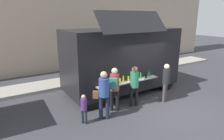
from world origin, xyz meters
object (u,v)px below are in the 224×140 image
object	(u,v)px
customer_front_ordering	(134,83)
customer_rear_waiting	(104,91)
customer_mid_with_backpack	(114,85)
food_truck_main	(122,58)
trash_bin	(150,63)
customer_extra_browsing	(166,79)
child_near_queue	(84,107)

from	to	relation	value
customer_front_ordering	customer_rear_waiting	size ratio (longest dim) A/B	0.94
customer_mid_with_backpack	customer_rear_waiting	bearing A→B (deg)	157.28
customer_mid_with_backpack	customer_rear_waiting	distance (m)	0.71
food_truck_main	customer_mid_with_backpack	distance (m)	2.28
trash_bin	customer_extra_browsing	distance (m)	5.33
customer_mid_with_backpack	customer_extra_browsing	world-z (taller)	customer_mid_with_backpack
customer_front_ordering	customer_mid_with_backpack	world-z (taller)	customer_mid_with_backpack
customer_rear_waiting	child_near_queue	bearing A→B (deg)	120.26
customer_extra_browsing	customer_front_ordering	bearing A→B (deg)	50.57
customer_front_ordering	child_near_queue	world-z (taller)	customer_front_ordering
food_truck_main	customer_extra_browsing	world-z (taller)	food_truck_main
food_truck_main	customer_front_ordering	distance (m)	1.85
customer_mid_with_backpack	customer_extra_browsing	bearing A→B (deg)	-56.38
food_truck_main	child_near_queue	distance (m)	3.58
food_truck_main	trash_bin	size ratio (longest dim) A/B	5.66
customer_front_ordering	trash_bin	bearing A→B (deg)	-23.20
customer_front_ordering	customer_rear_waiting	bearing A→B (deg)	125.10
customer_mid_with_backpack	child_near_queue	xyz separation A→B (m)	(-1.39, -0.24, -0.43)
food_truck_main	trash_bin	distance (m)	4.77
trash_bin	customer_rear_waiting	size ratio (longest dim) A/B	0.53
customer_rear_waiting	customer_extra_browsing	world-z (taller)	customer_rear_waiting
customer_mid_with_backpack	child_near_queue	size ratio (longest dim) A/B	1.63
customer_rear_waiting	child_near_queue	world-z (taller)	customer_rear_waiting
customer_rear_waiting	trash_bin	bearing A→B (deg)	-20.47
child_near_queue	customer_front_ordering	bearing A→B (deg)	-28.12
child_near_queue	trash_bin	bearing A→B (deg)	-1.92
trash_bin	food_truck_main	bearing A→B (deg)	-149.81
customer_mid_with_backpack	customer_rear_waiting	world-z (taller)	customer_rear_waiting
food_truck_main	customer_rear_waiting	size ratio (longest dim) A/B	3.02
trash_bin	customer_mid_with_backpack	distance (m)	6.77
customer_front_ordering	customer_mid_with_backpack	bearing A→B (deg)	113.82
customer_rear_waiting	child_near_queue	xyz separation A→B (m)	(-0.75, 0.06, -0.42)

